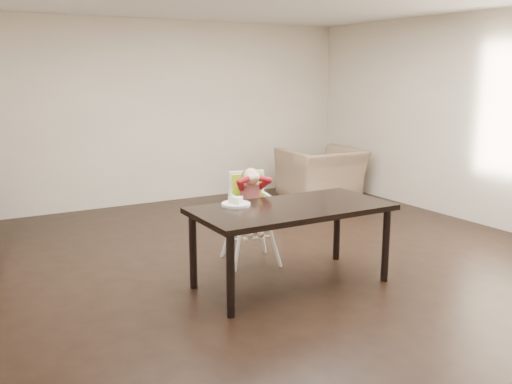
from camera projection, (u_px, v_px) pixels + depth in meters
The scene contains 6 objects.
ground at pixel (295, 265), 5.85m from camera, with size 7.00×7.00×0.00m, color black.
room_walls at pixel (298, 81), 5.46m from camera, with size 6.02×7.02×2.71m.
dining_table at pixel (291, 215), 5.19m from camera, with size 1.80×0.90×0.75m.
high_chair at pixel (250, 196), 5.83m from camera, with size 0.49×0.49×0.99m.
plate at pixel (236, 203), 5.19m from camera, with size 0.34×0.34×0.08m.
armchair at pixel (322, 165), 8.98m from camera, with size 1.17×0.76×1.02m, color #997D61.
Camera 1 is at (-3.13, -4.62, 1.94)m, focal length 40.00 mm.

